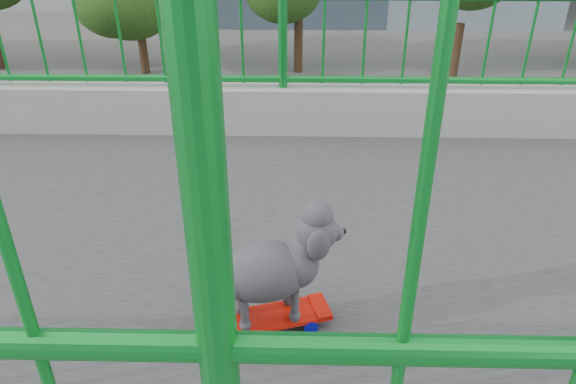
# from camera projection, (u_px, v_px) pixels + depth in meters

# --- Properties ---
(road) EXTENTS (18.00, 90.00, 0.02)m
(road) POSITION_uv_depth(u_px,v_px,m) (170.00, 192.00, 17.21)
(road) COLOR black
(road) RESTS_ON ground
(skateboard) EXTENTS (0.25, 0.47, 0.06)m
(skateboard) POSITION_uv_depth(u_px,v_px,m) (267.00, 319.00, 1.95)
(skateboard) COLOR red
(skateboard) RESTS_ON footbridge
(poodle) EXTENTS (0.28, 0.47, 0.41)m
(poodle) POSITION_uv_depth(u_px,v_px,m) (274.00, 266.00, 1.84)
(poodle) COLOR #2D2B30
(poodle) RESTS_ON skateboard
(car_0) EXTENTS (1.55, 3.86, 1.32)m
(car_0) POSITION_uv_depth(u_px,v_px,m) (411.00, 340.00, 10.66)
(car_0) COLOR gray
(car_0) RESTS_ON ground
(car_1) EXTENTS (1.63, 4.67, 1.54)m
(car_1) POSITION_uv_depth(u_px,v_px,m) (18.00, 238.00, 13.58)
(car_1) COLOR white
(car_1) RESTS_ON ground
(car_3) EXTENTS (2.12, 5.21, 1.51)m
(car_3) POSITION_uv_depth(u_px,v_px,m) (158.00, 137.00, 19.13)
(car_3) COLOR black
(car_3) RESTS_ON ground
(car_4) EXTENTS (1.77, 4.41, 1.50)m
(car_4) POSITION_uv_depth(u_px,v_px,m) (242.00, 107.00, 21.88)
(car_4) COLOR gray
(car_4) RESTS_ON ground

